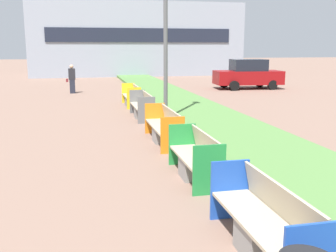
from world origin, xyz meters
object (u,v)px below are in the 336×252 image
(bench_blue_frame, at_px, (264,227))
(bench_orange_frame, at_px, (164,129))
(bench_green_frame, at_px, (196,161))
(bench_grey_frame, at_px, (143,108))
(parked_car_distant, at_px, (248,74))
(pedestrian_walking, at_px, (72,79))
(bench_yellow_frame, at_px, (132,98))

(bench_blue_frame, relative_size, bench_orange_frame, 0.92)
(bench_green_frame, height_order, bench_orange_frame, same)
(bench_blue_frame, xyz_separation_m, bench_orange_frame, (0.00, 6.24, 0.01))
(bench_grey_frame, distance_m, parked_car_distant, 12.04)
(bench_green_frame, relative_size, bench_grey_frame, 0.86)
(bench_orange_frame, bearing_deg, bench_grey_frame, 90.03)
(bench_blue_frame, height_order, parked_car_distant, parked_car_distant)
(bench_blue_frame, xyz_separation_m, bench_grey_frame, (0.00, 10.18, 0.00))
(pedestrian_walking, bearing_deg, bench_orange_frame, -77.80)
(bench_green_frame, bearing_deg, bench_yellow_frame, 89.99)
(bench_blue_frame, distance_m, bench_grey_frame, 10.18)
(bench_blue_frame, height_order, bench_orange_frame, same)
(bench_yellow_frame, relative_size, parked_car_distant, 0.48)
(bench_blue_frame, xyz_separation_m, bench_green_frame, (-0.00, 3.10, -0.01))
(bench_green_frame, distance_m, pedestrian_walking, 16.04)
(bench_green_frame, distance_m, parked_car_distant, 17.90)
(bench_yellow_frame, xyz_separation_m, pedestrian_walking, (-2.73, 5.56, 0.46))
(bench_green_frame, xyz_separation_m, bench_orange_frame, (0.01, 3.14, 0.01))
(bench_green_frame, bearing_deg, parked_car_distant, 62.92)
(bench_blue_frame, relative_size, pedestrian_walking, 1.39)
(bench_green_frame, xyz_separation_m, parked_car_distant, (8.14, 15.93, 0.55))
(bench_blue_frame, height_order, bench_yellow_frame, same)
(bench_blue_frame, bearing_deg, bench_orange_frame, 89.98)
(bench_orange_frame, height_order, parked_car_distant, parked_car_distant)
(bench_green_frame, bearing_deg, bench_blue_frame, -89.94)
(parked_car_distant, bearing_deg, bench_blue_frame, -108.63)
(bench_blue_frame, relative_size, bench_grey_frame, 0.99)
(bench_grey_frame, relative_size, pedestrian_walking, 1.41)
(pedestrian_walking, distance_m, parked_car_distant, 10.88)
(bench_green_frame, height_order, pedestrian_walking, pedestrian_walking)
(bench_blue_frame, distance_m, bench_green_frame, 3.10)
(bench_orange_frame, bearing_deg, parked_car_distant, 57.54)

